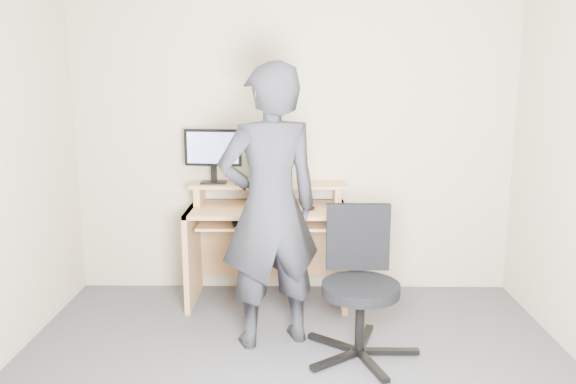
{
  "coord_description": "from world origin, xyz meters",
  "views": [
    {
      "loc": [
        0.0,
        -2.71,
        1.72
      ],
      "look_at": [
        -0.04,
        1.05,
        0.95
      ],
      "focal_mm": 35.0,
      "sensor_mm": 36.0,
      "label": 1
    }
  ],
  "objects_px": {
    "monitor": "(213,151)",
    "desk": "(268,230)",
    "office_chair": "(360,277)",
    "person": "(270,208)"
  },
  "relations": [
    {
      "from": "desk",
      "to": "monitor",
      "type": "height_order",
      "value": "monitor"
    },
    {
      "from": "desk",
      "to": "person",
      "type": "xyz_separation_m",
      "value": [
        0.05,
        -0.78,
        0.36
      ]
    },
    {
      "from": "monitor",
      "to": "office_chair",
      "type": "height_order",
      "value": "monitor"
    },
    {
      "from": "desk",
      "to": "monitor",
      "type": "xyz_separation_m",
      "value": [
        -0.42,
        0.05,
        0.62
      ]
    },
    {
      "from": "monitor",
      "to": "desk",
      "type": "bearing_deg",
      "value": -1.13
    },
    {
      "from": "desk",
      "to": "person",
      "type": "distance_m",
      "value": 0.86
    },
    {
      "from": "office_chair",
      "to": "person",
      "type": "xyz_separation_m",
      "value": [
        -0.56,
        0.14,
        0.41
      ]
    },
    {
      "from": "office_chair",
      "to": "desk",
      "type": "bearing_deg",
      "value": 123.65
    },
    {
      "from": "monitor",
      "to": "person",
      "type": "relative_size",
      "value": 0.24
    },
    {
      "from": "person",
      "to": "monitor",
      "type": "bearing_deg",
      "value": -81.19
    }
  ]
}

